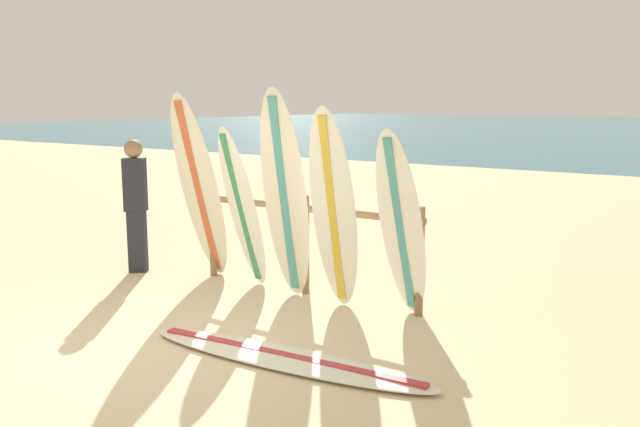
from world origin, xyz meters
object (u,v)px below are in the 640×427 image
beachgoer_standing (136,200)px  surfboard_leaning_center_left (285,196)px  surfboard_leaning_far_left (200,188)px  surfboard_leaning_center (334,210)px  surfboard_leaning_left (243,208)px  surfboard_leaning_center_right (401,226)px  surfboard_lying_on_sand (285,358)px  surfboard_rack (305,230)px

beachgoer_standing → surfboard_leaning_center_left: bearing=1.4°
surfboard_leaning_far_left → surfboard_leaning_center: (2.04, -0.10, -0.08)m
surfboard_leaning_left → surfboard_leaning_center_left: (0.70, -0.09, 0.21)m
surfboard_leaning_far_left → surfboard_leaning_center_right: surfboard_leaning_far_left is taller
surfboard_leaning_center → surfboard_lying_on_sand: surfboard_leaning_center is taller
surfboard_rack → surfboard_leaning_left: bearing=-159.8°
surfboard_rack → surfboard_leaning_center_right: (1.38, -0.27, 0.24)m
surfboard_leaning_center → surfboard_leaning_center_right: size_ratio=1.10×
surfboard_leaning_center → beachgoer_standing: surfboard_leaning_center is taller
surfboard_leaning_left → surfboard_lying_on_sand: (1.80, -1.55, -0.95)m
surfboard_leaning_center_right → surfboard_leaning_far_left: bearing=-180.0°
surfboard_leaning_center_left → surfboard_lying_on_sand: (1.10, -1.46, -1.16)m
surfboard_leaning_center → beachgoer_standing: 3.06m
surfboard_leaning_center_right → surfboard_lying_on_sand: bearing=-101.1°
surfboard_leaning_center → surfboard_leaning_left: bearing=175.2°
surfboard_leaning_left → beachgoer_standing: (-1.70, -0.16, -0.02)m
surfboard_rack → surfboard_leaning_left: size_ratio=1.54×
surfboard_leaning_center_left → beachgoer_standing: surfboard_leaning_center_left is taller
surfboard_leaning_left → beachgoer_standing: 1.71m
surfboard_leaning_center_right → surfboard_leaning_left: bearing=179.8°
surfboard_leaning_center_left → surfboard_leaning_far_left: bearing=176.5°
surfboard_leaning_center_left → surfboard_lying_on_sand: 2.16m
surfboard_lying_on_sand → beachgoer_standing: size_ratio=1.65×
surfboard_leaning_left → surfboard_lying_on_sand: surfboard_leaning_left is taller
surfboard_leaning_far_left → surfboard_leaning_left: bearing=0.8°
surfboard_leaning_left → surfboard_leaning_center: 1.37m
surfboard_leaning_center_left → surfboard_lying_on_sand: bearing=-53.0°
beachgoer_standing → surfboard_rack: bearing=9.8°
surfboard_leaning_center_left → surfboard_rack: bearing=87.2°
surfboard_rack → surfboard_lying_on_sand: 2.23m
surfboard_leaning_far_left → surfboard_leaning_center_left: 1.39m
surfboard_rack → surfboard_leaning_center: surfboard_leaning_center is taller
surfboard_leaning_far_left → surfboard_rack: bearing=11.1°
surfboard_rack → surfboard_leaning_center_left: size_ratio=1.26×
surfboard_leaning_far_left → surfboard_lying_on_sand: bearing=-31.9°
surfboard_leaning_left → surfboard_leaning_center: size_ratio=0.89×
surfboard_leaning_left → surfboard_lying_on_sand: bearing=-40.8°
surfboard_leaning_center → surfboard_leaning_center_left: bearing=178.2°
surfboard_lying_on_sand → surfboard_leaning_far_left: bearing=148.1°
surfboard_rack → surfboard_leaning_center_right: size_ratio=1.52×
surfboard_rack → surfboard_leaning_center: (0.64, -0.38, 0.34)m
surfboard_leaning_far_left → beachgoer_standing: size_ratio=1.34×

